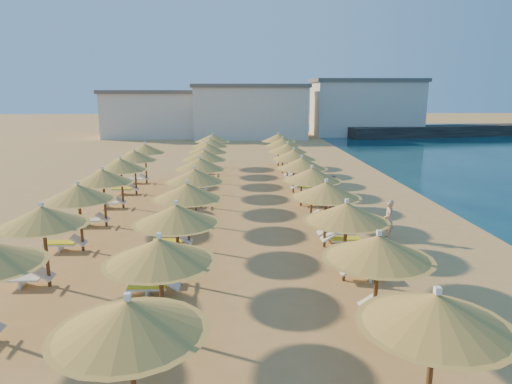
{
  "coord_description": "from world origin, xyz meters",
  "views": [
    {
      "loc": [
        -1.81,
        -19.29,
        6.54
      ],
      "look_at": [
        -0.74,
        4.0,
        1.3
      ],
      "focal_mm": 32.0,
      "sensor_mm": 36.0,
      "label": 1
    }
  ],
  "objects_px": {
    "parasol_row_east": "(312,175)",
    "beachgoer_a": "(388,219)",
    "beachgoer_c": "(331,195)",
    "parasol_row_west": "(195,176)",
    "beachgoer_b": "(332,191)",
    "jetty": "(447,131)"
  },
  "relations": [
    {
      "from": "parasol_row_west",
      "to": "beachgoer_c",
      "type": "bearing_deg",
      "value": 21.06
    },
    {
      "from": "jetty",
      "to": "beachgoer_b",
      "type": "bearing_deg",
      "value": -133.56
    },
    {
      "from": "parasol_row_west",
      "to": "beachgoer_a",
      "type": "relative_size",
      "value": 21.52
    },
    {
      "from": "parasol_row_east",
      "to": "beachgoer_a",
      "type": "xyz_separation_m",
      "value": [
        3.06,
        -2.5,
        -1.55
      ]
    },
    {
      "from": "parasol_row_east",
      "to": "beachgoer_a",
      "type": "distance_m",
      "value": 4.25
    },
    {
      "from": "beachgoer_b",
      "to": "beachgoer_c",
      "type": "bearing_deg",
      "value": -23.41
    },
    {
      "from": "jetty",
      "to": "beachgoer_b",
      "type": "height_order",
      "value": "beachgoer_b"
    },
    {
      "from": "beachgoer_c",
      "to": "parasol_row_west",
      "type": "bearing_deg",
      "value": -132.06
    },
    {
      "from": "parasol_row_west",
      "to": "beachgoer_c",
      "type": "height_order",
      "value": "parasol_row_west"
    },
    {
      "from": "parasol_row_east",
      "to": "beachgoer_b",
      "type": "relative_size",
      "value": 22.0
    },
    {
      "from": "jetty",
      "to": "beachgoer_a",
      "type": "relative_size",
      "value": 16.93
    },
    {
      "from": "jetty",
      "to": "beachgoer_a",
      "type": "xyz_separation_m",
      "value": [
        -23.72,
        -45.45,
        0.14
      ]
    },
    {
      "from": "beachgoer_c",
      "to": "beachgoer_a",
      "type": "relative_size",
      "value": 0.88
    },
    {
      "from": "jetty",
      "to": "beachgoer_a",
      "type": "bearing_deg",
      "value": -128.75
    },
    {
      "from": "beachgoer_b",
      "to": "beachgoer_c",
      "type": "xyz_separation_m",
      "value": [
        -0.23,
        -0.75,
        -0.09
      ]
    },
    {
      "from": "parasol_row_east",
      "to": "beachgoer_c",
      "type": "bearing_deg",
      "value": 60.69
    },
    {
      "from": "jetty",
      "to": "beachgoer_a",
      "type": "distance_m",
      "value": 51.27
    },
    {
      "from": "beachgoer_b",
      "to": "jetty",
      "type": "bearing_deg",
      "value": 141.56
    },
    {
      "from": "beachgoer_c",
      "to": "beachgoer_a",
      "type": "distance_m",
      "value": 5.52
    },
    {
      "from": "beachgoer_b",
      "to": "beachgoer_a",
      "type": "bearing_deg",
      "value": 5.58
    },
    {
      "from": "beachgoer_c",
      "to": "beachgoer_a",
      "type": "xyz_separation_m",
      "value": [
        1.48,
        -5.31,
        0.11
      ]
    },
    {
      "from": "parasol_row_west",
      "to": "beachgoer_b",
      "type": "bearing_deg",
      "value": 25.29
    }
  ]
}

